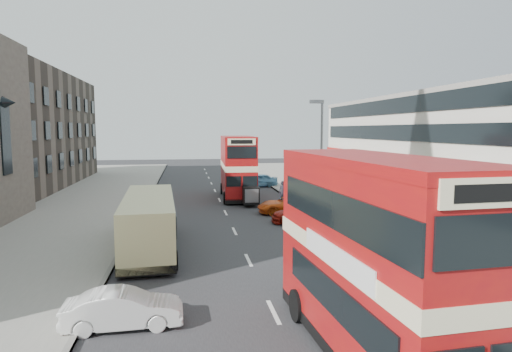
{
  "coord_description": "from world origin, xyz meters",
  "views": [
    {
      "loc": [
        -2.81,
        -12.02,
        6.09
      ],
      "look_at": [
        0.06,
        6.14,
        4.16
      ],
      "focal_mm": 31.17,
      "sensor_mm": 36.0,
      "label": 1
    }
  ],
  "objects_px": {
    "car_right_a": "(306,213)",
    "pedestrian_far": "(304,183)",
    "street_lamp": "(320,148)",
    "bus_second": "(238,167)",
    "car_right_b": "(289,205)",
    "bus_main": "(376,258)",
    "cyclist": "(283,198)",
    "coach": "(149,221)",
    "car_right_c": "(258,180)",
    "car_left_front": "(123,309)",
    "pedestrian_near": "(354,209)"
  },
  "relations": [
    {
      "from": "coach",
      "to": "car_right_c",
      "type": "distance_m",
      "value": 25.32
    },
    {
      "from": "pedestrian_far",
      "to": "pedestrian_near",
      "type": "bearing_deg",
      "value": -120.85
    },
    {
      "from": "bus_main",
      "to": "bus_second",
      "type": "relative_size",
      "value": 0.98
    },
    {
      "from": "pedestrian_far",
      "to": "car_right_c",
      "type": "bearing_deg",
      "value": 96.64
    },
    {
      "from": "car_left_front",
      "to": "pedestrian_near",
      "type": "height_order",
      "value": "pedestrian_near"
    },
    {
      "from": "car_right_a",
      "to": "pedestrian_far",
      "type": "relative_size",
      "value": 2.65
    },
    {
      "from": "street_lamp",
      "to": "bus_second",
      "type": "bearing_deg",
      "value": 118.61
    },
    {
      "from": "street_lamp",
      "to": "bus_main",
      "type": "bearing_deg",
      "value": -103.01
    },
    {
      "from": "car_left_front",
      "to": "bus_main",
      "type": "bearing_deg",
      "value": -115.18
    },
    {
      "from": "pedestrian_far",
      "to": "car_right_a",
      "type": "bearing_deg",
      "value": -133.57
    },
    {
      "from": "cyclist",
      "to": "car_right_b",
      "type": "bearing_deg",
      "value": -85.43
    },
    {
      "from": "bus_main",
      "to": "pedestrian_far",
      "type": "height_order",
      "value": "bus_main"
    },
    {
      "from": "pedestrian_near",
      "to": "pedestrian_far",
      "type": "relative_size",
      "value": 0.94
    },
    {
      "from": "car_right_c",
      "to": "bus_main",
      "type": "bearing_deg",
      "value": -11.4
    },
    {
      "from": "bus_main",
      "to": "cyclist",
      "type": "bearing_deg",
      "value": -100.07
    },
    {
      "from": "car_left_front",
      "to": "car_right_a",
      "type": "bearing_deg",
      "value": -36.28
    },
    {
      "from": "street_lamp",
      "to": "bus_second",
      "type": "distance_m",
      "value": 10.24
    },
    {
      "from": "street_lamp",
      "to": "car_right_b",
      "type": "distance_m",
      "value": 4.72
    },
    {
      "from": "car_right_b",
      "to": "pedestrian_far",
      "type": "bearing_deg",
      "value": 161.95
    },
    {
      "from": "car_left_front",
      "to": "car_right_b",
      "type": "xyz_separation_m",
      "value": [
        9.29,
        17.41,
        0.04
      ]
    },
    {
      "from": "car_left_front",
      "to": "car_right_a",
      "type": "relative_size",
      "value": 0.8
    },
    {
      "from": "pedestrian_far",
      "to": "car_right_b",
      "type": "bearing_deg",
      "value": -139.92
    },
    {
      "from": "bus_main",
      "to": "pedestrian_near",
      "type": "distance_m",
      "value": 17.49
    },
    {
      "from": "bus_second",
      "to": "coach",
      "type": "xyz_separation_m",
      "value": [
        -6.42,
        -16.2,
        -1.29
      ]
    },
    {
      "from": "pedestrian_near",
      "to": "cyclist",
      "type": "xyz_separation_m",
      "value": [
        -3.29,
        6.38,
        -0.21
      ]
    },
    {
      "from": "bus_main",
      "to": "cyclist",
      "type": "height_order",
      "value": "bus_main"
    },
    {
      "from": "car_right_a",
      "to": "cyclist",
      "type": "height_order",
      "value": "cyclist"
    },
    {
      "from": "coach",
      "to": "pedestrian_far",
      "type": "xyz_separation_m",
      "value": [
        13.04,
        18.43,
        -0.5
      ]
    },
    {
      "from": "pedestrian_far",
      "to": "coach",
      "type": "bearing_deg",
      "value": -154.34
    },
    {
      "from": "bus_second",
      "to": "car_right_a",
      "type": "relative_size",
      "value": 2.16
    },
    {
      "from": "car_left_front",
      "to": "car_right_a",
      "type": "xyz_separation_m",
      "value": [
        9.65,
        14.06,
        0.06
      ]
    },
    {
      "from": "car_right_a",
      "to": "coach",
      "type": "bearing_deg",
      "value": -55.97
    },
    {
      "from": "bus_second",
      "to": "car_right_c",
      "type": "height_order",
      "value": "bus_second"
    },
    {
      "from": "bus_main",
      "to": "street_lamp",
      "type": "bearing_deg",
      "value": -106.68
    },
    {
      "from": "bus_main",
      "to": "pedestrian_far",
      "type": "xyz_separation_m",
      "value": [
        6.28,
        30.41,
        -1.75
      ]
    },
    {
      "from": "street_lamp",
      "to": "pedestrian_near",
      "type": "relative_size",
      "value": 5.11
    },
    {
      "from": "coach",
      "to": "car_right_a",
      "type": "relative_size",
      "value": 2.16
    },
    {
      "from": "pedestrian_near",
      "to": "pedestrian_far",
      "type": "bearing_deg",
      "value": -131.39
    },
    {
      "from": "pedestrian_near",
      "to": "cyclist",
      "type": "height_order",
      "value": "cyclist"
    },
    {
      "from": "car_right_c",
      "to": "cyclist",
      "type": "relative_size",
      "value": 1.98
    },
    {
      "from": "pedestrian_far",
      "to": "cyclist",
      "type": "height_order",
      "value": "cyclist"
    },
    {
      "from": "street_lamp",
      "to": "pedestrian_near",
      "type": "distance_m",
      "value": 5.05
    },
    {
      "from": "car_left_front",
      "to": "cyclist",
      "type": "height_order",
      "value": "cyclist"
    },
    {
      "from": "bus_second",
      "to": "car_right_b",
      "type": "xyz_separation_m",
      "value": [
        2.79,
        -7.82,
        -2.16
      ]
    },
    {
      "from": "car_right_a",
      "to": "car_right_c",
      "type": "distance_m",
      "value": 18.47
    },
    {
      "from": "car_right_a",
      "to": "pedestrian_far",
      "type": "bearing_deg",
      "value": 171.79
    },
    {
      "from": "street_lamp",
      "to": "pedestrian_far",
      "type": "height_order",
      "value": "street_lamp"
    },
    {
      "from": "bus_second",
      "to": "car_right_c",
      "type": "bearing_deg",
      "value": -110.07
    },
    {
      "from": "bus_second",
      "to": "pedestrian_near",
      "type": "height_order",
      "value": "bus_second"
    },
    {
      "from": "bus_main",
      "to": "pedestrian_near",
      "type": "xyz_separation_m",
      "value": [
        5.85,
        16.39,
        -1.81
      ]
    }
  ]
}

